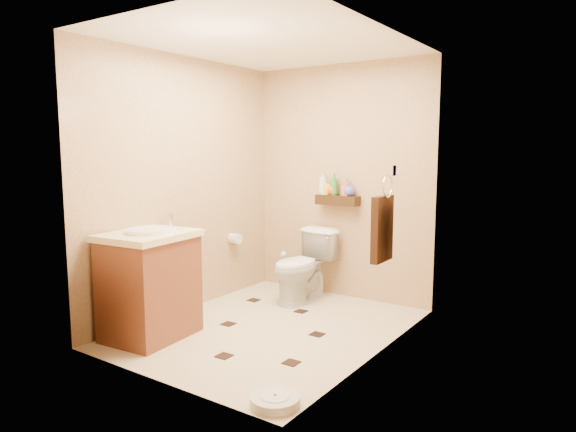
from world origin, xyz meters
The scene contains 20 objects.
ground centered at (0.00, 0.00, 0.00)m, with size 2.50×2.50×0.00m, color beige.
wall_back centered at (0.00, 1.25, 1.20)m, with size 2.00×0.04×2.40m, color tan.
wall_front centered at (0.00, -1.25, 1.20)m, with size 2.00×0.04×2.40m, color tan.
wall_left centered at (-1.00, 0.00, 1.20)m, with size 0.04×2.50×2.40m, color tan.
wall_right centered at (1.00, 0.00, 1.20)m, with size 0.04×2.50×2.40m, color tan.
ceiling centered at (0.00, 0.00, 2.40)m, with size 2.00×2.50×0.02m, color white.
wall_shelf centered at (0.00, 1.17, 1.02)m, with size 0.46×0.14×0.10m, color #351F0E.
floor_accents centered at (0.00, -0.03, 0.00)m, with size 1.30×1.36×0.01m.
toilet centered at (-0.20, 0.83, 0.36)m, with size 0.41×0.71×0.73m, color white.
vanity centered at (-0.70, -0.72, 0.45)m, with size 0.65×0.77×1.01m.
bathroom_scale centered at (0.82, -1.07, 0.03)m, with size 0.36×0.36×0.06m.
toilet_brush centered at (-0.60, 1.06, 0.15)m, with size 0.10×0.10×0.43m.
towel_ring centered at (0.91, 0.25, 0.95)m, with size 0.12×0.30×0.76m.
toilet_paper centered at (-0.94, 0.65, 0.60)m, with size 0.12×0.11×0.12m.
bottle_a centered at (-0.18, 1.17, 1.19)m, with size 0.09×0.09×0.24m, color silver.
bottle_b centered at (-0.15, 1.17, 1.16)m, with size 0.08×0.08×0.17m, color #F8FF35.
bottle_c centered at (-0.06, 1.17, 1.14)m, with size 0.10×0.10×0.13m, color red.
bottle_d centered at (-0.04, 1.17, 1.18)m, with size 0.09×0.09×0.23m, color #2E832B.
bottle_e centered at (0.10, 1.17, 1.16)m, with size 0.08×0.08×0.17m, color #C96043.
bottle_f centered at (0.13, 1.17, 1.15)m, with size 0.12×0.12×0.15m, color #525BCD.
Camera 1 is at (2.55, -3.45, 1.55)m, focal length 32.00 mm.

